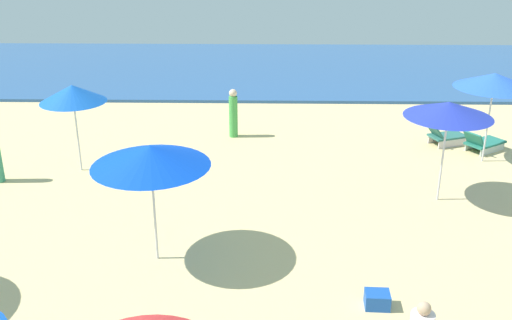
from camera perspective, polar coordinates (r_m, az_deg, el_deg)
name	(u,v)px	position (r m, az deg, el deg)	size (l,w,h in m)	color
ocean	(207,68)	(28.83, -4.70, 8.73)	(60.00, 11.10, 0.12)	#2B5793
umbrella_0	(73,94)	(17.13, -17.11, 6.08)	(1.82, 1.82, 2.51)	silver
umbrella_2	(449,110)	(15.22, 17.92, 4.61)	(2.15, 2.15, 2.61)	silver
umbrella_3	(494,81)	(18.27, 21.81, 7.06)	(2.23, 2.23, 2.67)	silver
lounge_chair_3_0	(444,136)	(19.86, 17.55, 2.21)	(1.41, 1.03, 0.77)	silver
lounge_chair_3_1	(483,143)	(19.73, 20.84, 1.54)	(1.48, 1.29, 0.71)	silver
umbrella_7	(150,156)	(12.00, -10.04, 0.38)	(2.40, 2.40, 2.56)	silver
beachgoer_3	(233,114)	(19.53, -2.18, 4.45)	(0.31, 0.31, 1.61)	green
cooler_box_1	(377,300)	(11.59, 11.50, -12.94)	(0.46, 0.37, 0.30)	#1A4FB0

